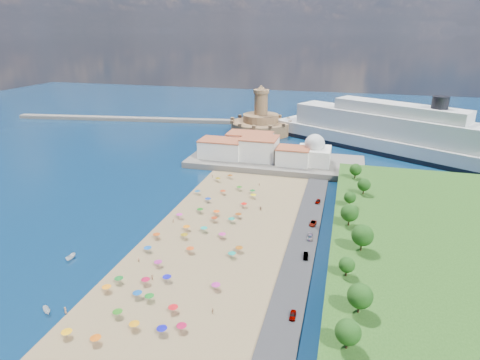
% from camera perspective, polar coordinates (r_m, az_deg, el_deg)
% --- Properties ---
extents(ground, '(700.00, 700.00, 0.00)m').
position_cam_1_polar(ground, '(147.46, -4.06, -6.06)').
color(ground, '#071938').
rests_on(ground, ground).
extents(terrace, '(90.00, 36.00, 3.00)m').
position_cam_1_polar(terrace, '(210.36, 5.00, 2.60)').
color(terrace, '#59544C').
rests_on(terrace, ground).
extents(jetty, '(18.00, 70.00, 2.40)m').
position_cam_1_polar(jetty, '(247.64, 1.44, 5.35)').
color(jetty, '#59544C').
rests_on(jetty, ground).
extents(breakwater, '(199.03, 34.77, 2.60)m').
position_cam_1_polar(breakwater, '(323.88, -13.84, 8.39)').
color(breakwater, '#59544C').
rests_on(breakwater, ground).
extents(waterfront_buildings, '(57.00, 29.00, 11.00)m').
position_cam_1_polar(waterfront_buildings, '(211.64, 1.60, 4.59)').
color(waterfront_buildings, silver).
rests_on(waterfront_buildings, terrace).
extents(domed_building, '(16.00, 16.00, 15.00)m').
position_cam_1_polar(domed_building, '(203.93, 10.51, 3.95)').
color(domed_building, silver).
rests_on(domed_building, terrace).
extents(fortress, '(40.00, 40.00, 32.40)m').
position_cam_1_polar(fortress, '(274.75, 2.96, 8.02)').
color(fortress, olive).
rests_on(fortress, ground).
extents(cruise_ship, '(148.44, 97.80, 34.40)m').
position_cam_1_polar(cruise_ship, '(244.02, 21.26, 5.90)').
color(cruise_ship, black).
rests_on(cruise_ship, ground).
extents(beach_parasols, '(32.04, 112.56, 2.20)m').
position_cam_1_polar(beach_parasols, '(133.88, -6.68, -8.03)').
color(beach_parasols, gray).
rests_on(beach_parasols, beach).
extents(beachgoers, '(35.86, 103.13, 1.89)m').
position_cam_1_polar(beachgoers, '(140.46, -5.34, -7.01)').
color(beachgoers, tan).
rests_on(beachgoers, beach).
extents(moored_boats, '(13.01, 26.58, 1.52)m').
position_cam_1_polar(moored_boats, '(125.81, -24.07, -12.63)').
color(moored_boats, white).
rests_on(moored_boats, ground).
extents(parked_cars, '(2.59, 75.08, 1.35)m').
position_cam_1_polar(parked_cars, '(137.45, 9.96, -7.80)').
color(parked_cars, gray).
rests_on(parked_cars, promenade).
extents(hillside_trees, '(10.53, 107.89, 8.08)m').
position_cam_1_polar(hillside_trees, '(126.64, 16.19, -6.39)').
color(hillside_trees, '#382314').
rests_on(hillside_trees, hillside).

